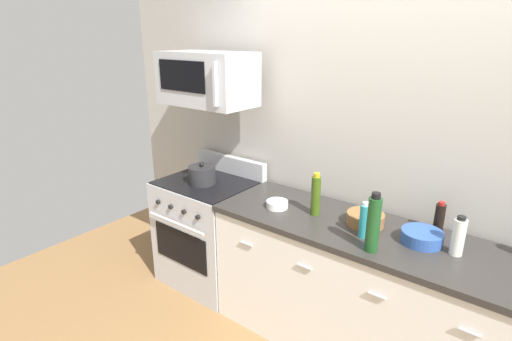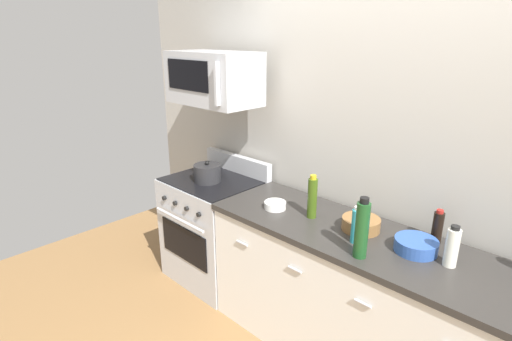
# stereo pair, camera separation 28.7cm
# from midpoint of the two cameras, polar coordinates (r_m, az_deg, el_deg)

# --- Properties ---
(back_wall) EXTENTS (5.10, 0.10, 2.70)m
(back_wall) POSITION_cam_midpoint_polar(r_m,az_deg,el_deg) (2.78, 22.32, 2.23)
(back_wall) COLOR #B7B2A8
(back_wall) RESTS_ON ground_plane
(counter_unit) EXTENTS (2.01, 0.66, 0.92)m
(counter_unit) POSITION_cam_midpoint_polar(r_m,az_deg,el_deg) (2.82, 16.60, -17.10)
(counter_unit) COLOR silver
(counter_unit) RESTS_ON ground_plane
(range_oven) EXTENTS (0.76, 0.69, 1.07)m
(range_oven) POSITION_cam_midpoint_polar(r_m,az_deg,el_deg) (3.53, -3.59, -8.25)
(range_oven) COLOR #B7BABF
(range_oven) RESTS_ON ground_plane
(microwave) EXTENTS (0.74, 0.44, 0.40)m
(microwave) POSITION_cam_midpoint_polar(r_m,az_deg,el_deg) (3.19, -3.46, 12.94)
(microwave) COLOR #B7BABF
(bottle_wine_green) EXTENTS (0.07, 0.07, 0.35)m
(bottle_wine_green) POSITION_cam_midpoint_polar(r_m,az_deg,el_deg) (2.28, 18.34, -7.99)
(bottle_wine_green) COLOR #19471E
(bottle_wine_green) RESTS_ON countertop_slab
(bottle_soy_sauce_dark) EXTENTS (0.06, 0.06, 0.21)m
(bottle_soy_sauce_dark) POSITION_cam_midpoint_polar(r_m,az_deg,el_deg) (2.63, 27.29, -7.20)
(bottle_soy_sauce_dark) COLOR black
(bottle_soy_sauce_dark) RESTS_ON countertop_slab
(bottle_olive_oil) EXTENTS (0.06, 0.06, 0.30)m
(bottle_olive_oil) POSITION_cam_midpoint_polar(r_m,az_deg,el_deg) (2.68, 11.02, -3.87)
(bottle_olive_oil) COLOR #385114
(bottle_olive_oil) RESTS_ON countertop_slab
(bottle_vinegar_white) EXTENTS (0.07, 0.07, 0.23)m
(bottle_vinegar_white) POSITION_cam_midpoint_polar(r_m,az_deg,el_deg) (2.42, 29.22, -9.53)
(bottle_vinegar_white) COLOR silver
(bottle_vinegar_white) RESTS_ON countertop_slab
(bottle_dish_soap) EXTENTS (0.06, 0.06, 0.22)m
(bottle_dish_soap) POSITION_cam_midpoint_polar(r_m,az_deg,el_deg) (2.45, 17.38, -7.54)
(bottle_dish_soap) COLOR teal
(bottle_dish_soap) RESTS_ON countertop_slab
(bowl_blue_mixing) EXTENTS (0.24, 0.24, 0.07)m
(bowl_blue_mixing) POSITION_cam_midpoint_polar(r_m,az_deg,el_deg) (2.50, 24.90, -9.65)
(bowl_blue_mixing) COLOR #2D519E
(bowl_blue_mixing) RESTS_ON countertop_slab
(bowl_white_ceramic) EXTENTS (0.15, 0.15, 0.05)m
(bowl_white_ceramic) POSITION_cam_midpoint_polar(r_m,az_deg,el_deg) (2.82, 5.66, -4.94)
(bowl_white_ceramic) COLOR white
(bowl_white_ceramic) RESTS_ON countertop_slab
(bowl_wooden_salad) EXTENTS (0.24, 0.24, 0.08)m
(bowl_wooden_salad) POSITION_cam_midpoint_polar(r_m,az_deg,el_deg) (2.63, 17.75, -7.25)
(bowl_wooden_salad) COLOR brown
(bowl_wooden_salad) RESTS_ON countertop_slab
(stockpot) EXTENTS (0.22, 0.22, 0.18)m
(stockpot) POSITION_cam_midpoint_polar(r_m,az_deg,el_deg) (3.29, -4.46, -0.40)
(stockpot) COLOR #262628
(stockpot) RESTS_ON range_oven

